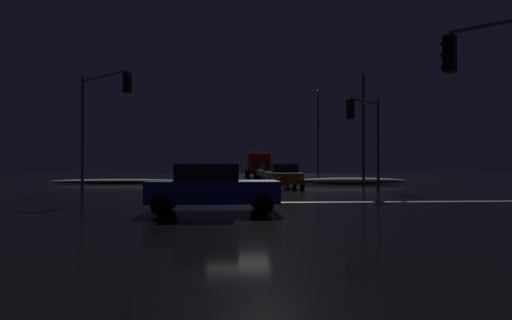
{
  "coord_description": "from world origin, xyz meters",
  "views": [
    {
      "loc": [
        -0.58,
        -18.5,
        1.55
      ],
      "look_at": [
        1.57,
        12.05,
        1.85
      ],
      "focal_mm": 32.05,
      "sensor_mm": 36.0,
      "label": 1
    }
  ],
  "objects_px": {
    "box_truck": "(257,163)",
    "sedan_blue_crossing": "(212,188)",
    "sedan_white": "(270,172)",
    "traffic_signal_ne": "(366,126)",
    "streetlamp_right_far": "(318,128)",
    "traffic_signal_nw": "(100,109)",
    "streetlamp_right_near": "(363,118)",
    "sedan_gray": "(264,171)",
    "sedan_orange": "(284,176)",
    "sedan_silver": "(274,174)"
  },
  "relations": [
    {
      "from": "sedan_white",
      "to": "streetlamp_right_near",
      "type": "bearing_deg",
      "value": -58.74
    },
    {
      "from": "sedan_silver",
      "to": "sedan_orange",
      "type": "bearing_deg",
      "value": -90.05
    },
    {
      "from": "sedan_white",
      "to": "box_truck",
      "type": "height_order",
      "value": "box_truck"
    },
    {
      "from": "box_truck",
      "to": "traffic_signal_ne",
      "type": "distance_m",
      "value": 29.07
    },
    {
      "from": "sedan_orange",
      "to": "sedan_gray",
      "type": "relative_size",
      "value": 1.0
    },
    {
      "from": "sedan_orange",
      "to": "streetlamp_right_far",
      "type": "xyz_separation_m",
      "value": [
        6.18,
        18.91,
        4.7
      ]
    },
    {
      "from": "traffic_signal_ne",
      "to": "streetlamp_right_far",
      "type": "height_order",
      "value": "streetlamp_right_far"
    },
    {
      "from": "streetlamp_right_far",
      "to": "traffic_signal_nw",
      "type": "bearing_deg",
      "value": -127.13
    },
    {
      "from": "sedan_gray",
      "to": "box_truck",
      "type": "height_order",
      "value": "box_truck"
    },
    {
      "from": "sedan_white",
      "to": "streetlamp_right_far",
      "type": "height_order",
      "value": "streetlamp_right_far"
    },
    {
      "from": "sedan_silver",
      "to": "traffic_signal_nw",
      "type": "relative_size",
      "value": 0.64
    },
    {
      "from": "traffic_signal_nw",
      "to": "streetlamp_right_near",
      "type": "xyz_separation_m",
      "value": [
        17.07,
        6.54,
        0.28
      ]
    },
    {
      "from": "sedan_orange",
      "to": "sedan_gray",
      "type": "bearing_deg",
      "value": 89.04
    },
    {
      "from": "sedan_orange",
      "to": "box_truck",
      "type": "bearing_deg",
      "value": 89.9
    },
    {
      "from": "sedan_white",
      "to": "traffic_signal_ne",
      "type": "height_order",
      "value": "traffic_signal_ne"
    },
    {
      "from": "traffic_signal_nw",
      "to": "streetlamp_right_far",
      "type": "bearing_deg",
      "value": 52.87
    },
    {
      "from": "sedan_orange",
      "to": "sedan_silver",
      "type": "relative_size",
      "value": 1.0
    },
    {
      "from": "sedan_blue_crossing",
      "to": "sedan_orange",
      "type": "bearing_deg",
      "value": 73.65
    },
    {
      "from": "streetlamp_right_far",
      "to": "streetlamp_right_near",
      "type": "xyz_separation_m",
      "value": [
        0.0,
        -16.0,
        -0.56
      ]
    },
    {
      "from": "streetlamp_right_far",
      "to": "box_truck",
      "type": "bearing_deg",
      "value": 133.96
    },
    {
      "from": "traffic_signal_ne",
      "to": "box_truck",
      "type": "bearing_deg",
      "value": 98.63
    },
    {
      "from": "box_truck",
      "to": "streetlamp_right_far",
      "type": "relative_size",
      "value": 0.86
    },
    {
      "from": "streetlamp_right_near",
      "to": "streetlamp_right_far",
      "type": "bearing_deg",
      "value": 90.0
    },
    {
      "from": "sedan_gray",
      "to": "streetlamp_right_near",
      "type": "relative_size",
      "value": 0.51
    },
    {
      "from": "sedan_silver",
      "to": "sedan_white",
      "type": "relative_size",
      "value": 1.0
    },
    {
      "from": "sedan_orange",
      "to": "streetlamp_right_far",
      "type": "bearing_deg",
      "value": 71.89
    },
    {
      "from": "sedan_orange",
      "to": "box_truck",
      "type": "height_order",
      "value": "box_truck"
    },
    {
      "from": "sedan_silver",
      "to": "traffic_signal_nw",
      "type": "bearing_deg",
      "value": -137.0
    },
    {
      "from": "sedan_gray",
      "to": "sedan_blue_crossing",
      "type": "bearing_deg",
      "value": -97.94
    },
    {
      "from": "traffic_signal_ne",
      "to": "sedan_gray",
      "type": "bearing_deg",
      "value": 100.54
    },
    {
      "from": "sedan_white",
      "to": "sedan_silver",
      "type": "bearing_deg",
      "value": -92.97
    },
    {
      "from": "sedan_silver",
      "to": "streetlamp_right_far",
      "type": "height_order",
      "value": "streetlamp_right_far"
    },
    {
      "from": "sedan_white",
      "to": "streetlamp_right_near",
      "type": "height_order",
      "value": "streetlamp_right_near"
    },
    {
      "from": "sedan_blue_crossing",
      "to": "streetlamp_right_near",
      "type": "relative_size",
      "value": 0.51
    },
    {
      "from": "box_truck",
      "to": "streetlamp_right_near",
      "type": "height_order",
      "value": "streetlamp_right_near"
    },
    {
      "from": "traffic_signal_nw",
      "to": "streetlamp_right_near",
      "type": "bearing_deg",
      "value": 20.96
    },
    {
      "from": "sedan_silver",
      "to": "streetlamp_right_far",
      "type": "relative_size",
      "value": 0.45
    },
    {
      "from": "sedan_white",
      "to": "traffic_signal_nw",
      "type": "height_order",
      "value": "traffic_signal_nw"
    },
    {
      "from": "sedan_gray",
      "to": "streetlamp_right_far",
      "type": "relative_size",
      "value": 0.45
    },
    {
      "from": "sedan_orange",
      "to": "traffic_signal_nw",
      "type": "bearing_deg",
      "value": -161.57
    },
    {
      "from": "sedan_blue_crossing",
      "to": "sedan_white",
      "type": "bearing_deg",
      "value": 80.34
    },
    {
      "from": "sedan_gray",
      "to": "traffic_signal_ne",
      "type": "relative_size",
      "value": 0.78
    },
    {
      "from": "sedan_white",
      "to": "sedan_gray",
      "type": "relative_size",
      "value": 1.0
    },
    {
      "from": "sedan_silver",
      "to": "box_truck",
      "type": "xyz_separation_m",
      "value": [
        0.04,
        18.75,
        0.91
      ]
    },
    {
      "from": "sedan_gray",
      "to": "sedan_blue_crossing",
      "type": "relative_size",
      "value": 1.0
    },
    {
      "from": "sedan_orange",
      "to": "traffic_signal_nw",
      "type": "distance_m",
      "value": 12.1
    },
    {
      "from": "box_truck",
      "to": "streetlamp_right_far",
      "type": "bearing_deg",
      "value": -46.04
    },
    {
      "from": "sedan_silver",
      "to": "sedan_blue_crossing",
      "type": "xyz_separation_m",
      "value": [
        -4.34,
        -21.29,
        0.0
      ]
    },
    {
      "from": "box_truck",
      "to": "sedan_blue_crossing",
      "type": "xyz_separation_m",
      "value": [
        -4.37,
        -40.04,
        -0.91
      ]
    },
    {
      "from": "box_truck",
      "to": "sedan_blue_crossing",
      "type": "distance_m",
      "value": 40.29
    }
  ]
}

